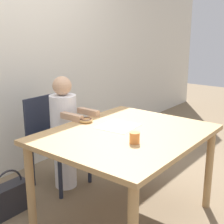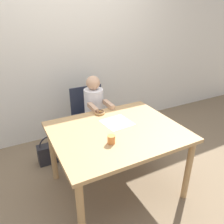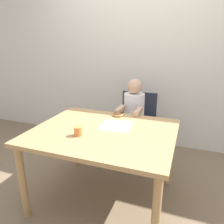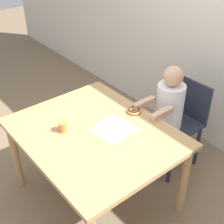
{
  "view_description": "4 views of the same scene",
  "coord_description": "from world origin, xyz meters",
  "px_view_note": "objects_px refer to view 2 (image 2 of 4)",
  "views": [
    {
      "loc": [
        -1.75,
        -1.23,
        1.43
      ],
      "look_at": [
        0.02,
        0.15,
        0.82
      ],
      "focal_mm": 50.0,
      "sensor_mm": 36.0,
      "label": 1
    },
    {
      "loc": [
        -0.87,
        -1.56,
        1.73
      ],
      "look_at": [
        0.02,
        0.15,
        0.82
      ],
      "focal_mm": 35.0,
      "sensor_mm": 36.0,
      "label": 2
    },
    {
      "loc": [
        0.66,
        -1.6,
        1.44
      ],
      "look_at": [
        0.02,
        0.15,
        0.82
      ],
      "focal_mm": 35.0,
      "sensor_mm": 36.0,
      "label": 3
    },
    {
      "loc": [
        1.5,
        -1.05,
        2.09
      ],
      "look_at": [
        0.02,
        0.15,
        0.82
      ],
      "focal_mm": 50.0,
      "sensor_mm": 36.0,
      "label": 4
    }
  ],
  "objects_px": {
    "chair": "(91,116)",
    "donut": "(100,112)",
    "child_figure": "(94,115)",
    "cup": "(111,139)",
    "handbag": "(51,152)"
  },
  "relations": [
    {
      "from": "chair",
      "to": "donut",
      "type": "xyz_separation_m",
      "value": [
        -0.07,
        -0.46,
        0.27
      ]
    },
    {
      "from": "donut",
      "to": "child_figure",
      "type": "bearing_deg",
      "value": 77.5
    },
    {
      "from": "chair",
      "to": "cup",
      "type": "bearing_deg",
      "value": -102.52
    },
    {
      "from": "chair",
      "to": "child_figure",
      "type": "relative_size",
      "value": 0.8
    },
    {
      "from": "handbag",
      "to": "child_figure",
      "type": "bearing_deg",
      "value": -2.58
    },
    {
      "from": "child_figure",
      "to": "cup",
      "type": "distance_m",
      "value": 0.96
    },
    {
      "from": "handbag",
      "to": "chair",
      "type": "bearing_deg",
      "value": 9.04
    },
    {
      "from": "handbag",
      "to": "donut",
      "type": "bearing_deg",
      "value": -35.35
    },
    {
      "from": "donut",
      "to": "chair",
      "type": "bearing_deg",
      "value": 80.71
    },
    {
      "from": "chair",
      "to": "cup",
      "type": "xyz_separation_m",
      "value": [
        -0.23,
        -1.03,
        0.29
      ]
    },
    {
      "from": "chair",
      "to": "handbag",
      "type": "bearing_deg",
      "value": -170.96
    },
    {
      "from": "donut",
      "to": "cup",
      "type": "height_order",
      "value": "cup"
    },
    {
      "from": "donut",
      "to": "cup",
      "type": "xyz_separation_m",
      "value": [
        -0.15,
        -0.57,
        0.02
      ]
    },
    {
      "from": "child_figure",
      "to": "handbag",
      "type": "distance_m",
      "value": 0.71
    },
    {
      "from": "cup",
      "to": "donut",
      "type": "bearing_deg",
      "value": 74.93
    }
  ]
}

